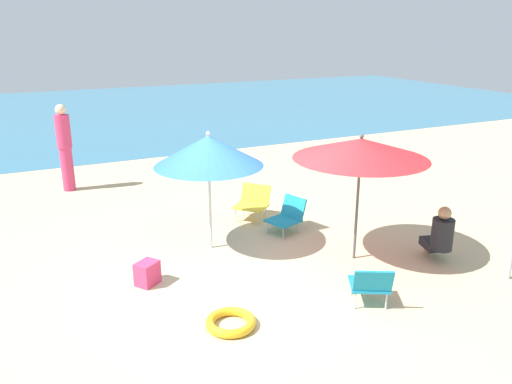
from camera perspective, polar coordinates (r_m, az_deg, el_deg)
name	(u,v)px	position (r m, az deg, el deg)	size (l,w,h in m)	color
ground_plane	(244,269)	(7.18, -1.31, -8.61)	(40.00, 40.00, 0.00)	#CCB789
sea_water	(87,113)	(21.00, -18.34, 8.37)	(40.00, 16.00, 0.01)	teal
umbrella_blue	(208,151)	(7.38, -5.34, 4.61)	(1.60, 1.60, 1.80)	silver
umbrella_red	(361,149)	(7.10, 11.64, 4.77)	(1.87, 1.87, 1.84)	#4C4C51
beach_chair_a	(253,201)	(8.87, -0.33, -1.02)	(0.73, 0.73, 0.58)	gold
beach_chair_b	(288,215)	(8.38, 3.54, -2.58)	(0.67, 0.61, 0.55)	teal
beach_chair_c	(371,283)	(6.32, 12.70, -9.95)	(0.64, 0.66, 0.56)	teal
person_a	(440,235)	(7.71, 19.89, -4.52)	(0.40, 0.54, 0.84)	black
person_b	(65,147)	(10.98, -20.58, 4.72)	(0.29, 0.29, 1.76)	#DB3866
swim_ring	(231,322)	(5.93, -2.85, -14.34)	(0.57, 0.57, 0.10)	yellow
beach_bag	(147,273)	(6.88, -12.05, -8.86)	(0.29, 0.23, 0.31)	#DB3866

